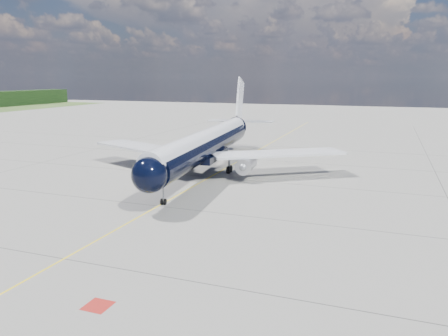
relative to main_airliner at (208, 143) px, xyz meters
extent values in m
plane|color=gray|center=(1.47, 1.97, -4.29)|extent=(320.00, 320.00, 0.00)
cube|color=yellow|center=(1.47, -3.03, -4.29)|extent=(0.16, 160.00, 0.01)
cube|color=maroon|center=(8.27, -38.03, -4.29)|extent=(1.60, 1.60, 0.01)
cylinder|color=black|center=(0.14, -1.32, -0.19)|extent=(7.46, 37.28, 3.71)
sphere|color=black|center=(2.12, -20.75, -0.19)|extent=(4.07, 4.07, 3.71)
cone|color=black|center=(-2.19, 21.50, 0.40)|extent=(4.38, 7.18, 3.71)
cylinder|color=silver|center=(0.14, -1.32, 0.74)|extent=(6.84, 39.14, 2.89)
cube|color=black|center=(2.14, -20.94, 0.35)|extent=(2.45, 1.40, 0.54)
cube|color=silver|center=(-10.21, -0.91, -1.07)|extent=(19.20, 11.59, 0.31)
cube|color=silver|center=(10.18, 1.17, -1.07)|extent=(18.29, 14.49, 0.31)
cube|color=black|center=(0.14, -1.32, -1.56)|extent=(5.07, 10.13, 0.98)
cylinder|color=#B1B1B8|center=(-5.98, -3.91, -2.19)|extent=(2.63, 4.69, 2.19)
cylinder|color=#B1B1B8|center=(6.65, -2.62, -2.19)|extent=(2.63, 4.69, 2.19)
sphere|color=gray|center=(-5.77, -5.95, -2.19)|extent=(1.18, 1.18, 1.07)
sphere|color=gray|center=(6.85, -4.66, -2.19)|extent=(1.18, 1.18, 1.07)
cube|color=silver|center=(-6.00, -3.72, -1.46)|extent=(0.53, 3.13, 1.07)
cube|color=silver|center=(6.63, -2.43, -1.46)|extent=(0.53, 3.13, 1.07)
cube|color=silver|center=(-2.14, 21.01, 5.37)|extent=(0.94, 6.19, 8.32)
cube|color=silver|center=(-2.19, 21.50, 1.18)|extent=(12.94, 4.40, 0.21)
cylinder|color=gray|center=(1.77, -17.35, -3.07)|extent=(0.19, 0.19, 2.05)
cylinder|color=black|center=(1.58, -17.37, -3.95)|extent=(0.24, 0.70, 0.68)
cylinder|color=black|center=(1.96, -17.33, -3.95)|extent=(0.24, 0.70, 0.68)
cylinder|color=gray|center=(-3.12, -0.18, -2.97)|extent=(0.28, 0.28, 1.85)
cylinder|color=gray|center=(3.09, 0.45, -2.97)|extent=(0.28, 0.28, 1.85)
cylinder|color=black|center=(-3.07, -0.72, -3.75)|extent=(0.55, 1.11, 1.07)
cylinder|color=black|center=(-3.18, 0.35, -3.75)|extent=(0.55, 1.11, 1.07)
cylinder|color=black|center=(3.15, -0.08, -3.75)|extent=(0.55, 1.11, 1.07)
cylinder|color=black|center=(3.04, 0.98, -3.75)|extent=(0.55, 1.11, 1.07)
camera|label=1|loc=(24.09, -58.31, 9.51)|focal=35.00mm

